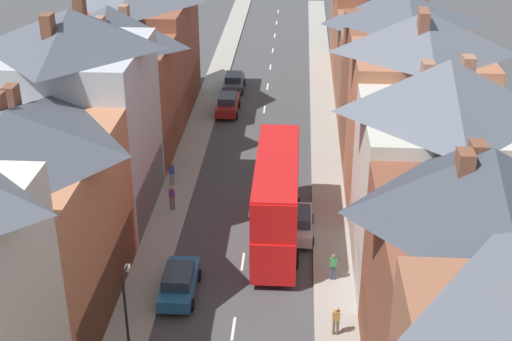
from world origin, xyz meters
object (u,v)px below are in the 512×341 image
object	(u,v)px
car_near_blue	(228,104)
car_near_silver	(179,282)
pedestrian_far_left	(172,197)
car_parked_right_a	(298,223)
pedestrian_mid_right	(333,265)
pedestrian_far_right	(172,173)
double_decker_bus_lead	(276,198)
pedestrian_mid_left	(336,319)
street_lamp	(127,318)
car_mid_black	(234,82)

from	to	relation	value
car_near_blue	car_near_silver	xyz separation A→B (m)	(0.00, -26.32, -0.05)
pedestrian_far_left	car_near_silver	bearing A→B (deg)	-78.14
car_parked_right_a	pedestrian_mid_right	size ratio (longest dim) A/B	2.66
car_near_blue	pedestrian_far_right	bearing A→B (deg)	-100.10
car_near_blue	car_parked_right_a	world-z (taller)	car_near_blue
car_parked_right_a	pedestrian_far_right	bearing A→B (deg)	145.94
double_decker_bus_lead	pedestrian_far_right	size ratio (longest dim) A/B	6.71
car_parked_right_a	pedestrian_far_right	distance (m)	10.48
car_parked_right_a	pedestrian_mid_left	world-z (taller)	pedestrian_mid_left
pedestrian_mid_right	car_near_blue	bearing A→B (deg)	108.28
double_decker_bus_lead	street_lamp	size ratio (longest dim) A/B	1.96
pedestrian_far_right	car_near_silver	bearing A→B (deg)	-78.70
pedestrian_far_left	pedestrian_far_right	xyz separation A→B (m)	(-0.60, 3.44, 0.00)
pedestrian_mid_right	street_lamp	distance (m)	12.42
double_decker_bus_lead	car_mid_black	size ratio (longest dim) A/B	2.50
car_near_blue	pedestrian_mid_left	xyz separation A→B (m)	(8.10, -29.26, 0.18)
car_parked_right_a	street_lamp	xyz separation A→B (m)	(-7.35, -12.78, 2.42)
car_near_silver	pedestrian_mid_left	bearing A→B (deg)	-19.95
car_near_blue	car_mid_black	bearing A→B (deg)	90.00
pedestrian_mid_right	double_decker_bus_lead	bearing A→B (deg)	127.48
car_near_silver	pedestrian_mid_right	world-z (taller)	pedestrian_mid_right
pedestrian_far_left	double_decker_bus_lead	bearing A→B (deg)	-24.11
pedestrian_mid_right	car_parked_right_a	bearing A→B (deg)	111.79
pedestrian_far_left	pedestrian_mid_left	bearing A→B (deg)	-50.02
pedestrian_far_left	pedestrian_far_right	size ratio (longest dim) A/B	1.00
car_parked_right_a	pedestrian_mid_left	distance (m)	9.67
double_decker_bus_lead	car_near_silver	xyz separation A→B (m)	(-4.89, -5.94, -2.01)
double_decker_bus_lead	pedestrian_mid_right	size ratio (longest dim) A/B	6.71
double_decker_bus_lead	pedestrian_far_left	world-z (taller)	double_decker_bus_lead
pedestrian_mid_left	pedestrian_far_left	xyz separation A→B (m)	(-9.99, 11.91, 0.00)
car_near_silver	pedestrian_far_left	distance (m)	9.17
car_near_blue	street_lamp	distance (m)	32.66
pedestrian_far_left	street_lamp	distance (m)	15.38
car_mid_black	pedestrian_far_right	xyz separation A→B (m)	(-2.48, -19.82, 0.22)
car_mid_black	street_lamp	distance (m)	38.56
car_parked_right_a	pedestrian_mid_right	world-z (taller)	pedestrian_mid_right
car_near_silver	pedestrian_far_right	xyz separation A→B (m)	(-2.48, 12.41, 0.23)
car_near_silver	car_mid_black	world-z (taller)	car_mid_black
car_mid_black	street_lamp	bearing A→B (deg)	-91.71
pedestrian_mid_left	street_lamp	xyz separation A→B (m)	(-9.25, -3.30, 2.21)
car_near_blue	car_near_silver	size ratio (longest dim) A/B	1.03
double_decker_bus_lead	pedestrian_far_left	size ratio (longest dim) A/B	6.71
car_parked_right_a	street_lamp	world-z (taller)	street_lamp
street_lamp	pedestrian_far_left	bearing A→B (deg)	92.76
car_near_blue	car_parked_right_a	xyz separation A→B (m)	(6.20, -19.78, -0.03)
pedestrian_mid_left	pedestrian_far_left	bearing A→B (deg)	129.98
double_decker_bus_lead	pedestrian_mid_right	world-z (taller)	double_decker_bus_lead
pedestrian_mid_left	car_mid_black	bearing A→B (deg)	102.97
car_mid_black	pedestrian_mid_left	bearing A→B (deg)	-77.03
pedestrian_mid_right	pedestrian_far_right	world-z (taller)	same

